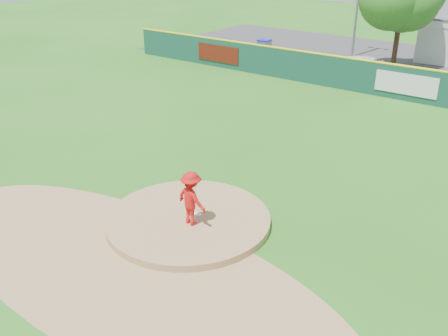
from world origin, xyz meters
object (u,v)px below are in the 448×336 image
Objects in this scene: pitcher at (191,198)px; van at (368,70)px; playground_slide at (264,48)px; deciduous_tree at (402,3)px.

pitcher reaches higher than van.
deciduous_tree is (9.58, 2.29, 3.85)m from playground_slide.
pitcher is at bearing -84.63° from deciduous_tree.
pitcher reaches higher than playground_slide.
deciduous_tree is at bearing 7.12° from van.
van is at bearing -75.26° from pitcher.
playground_slide is at bearing 86.49° from van.
pitcher is 0.73× the size of playground_slide.
pitcher is at bearing -163.87° from van.
deciduous_tree is at bearing -76.82° from pitcher.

